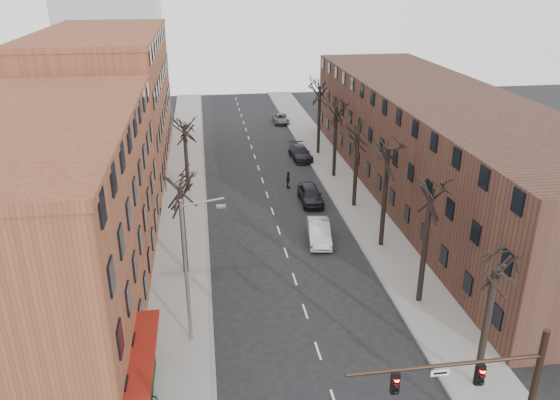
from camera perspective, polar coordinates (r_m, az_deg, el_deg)
name	(u,v)px	position (r m, az deg, el deg)	size (l,w,h in m)	color
sidewalk_left	(185,187)	(55.67, -9.93, 1.33)	(4.00, 90.00, 0.15)	gray
sidewalk_right	(340,179)	(57.32, 6.25, 2.17)	(4.00, 90.00, 0.15)	gray
building_left_near	(40,222)	(36.34, -23.80, -2.11)	(12.00, 26.00, 12.00)	brown
building_left_far	(107,102)	(63.13, -17.60, 9.74)	(12.00, 28.00, 14.00)	brown
building_right	(437,145)	(53.89, 16.09, 5.59)	(12.00, 50.00, 10.00)	#462D21
awning_left	(148,392)	(30.67, -13.63, -18.93)	(1.20, 7.00, 0.15)	maroon
hedge	(143,396)	(29.51, -14.11, -19.26)	(0.80, 6.00, 1.00)	black
tree_right_a	(476,386)	(31.94, 19.75, -17.82)	(5.20, 5.20, 10.00)	black
tree_right_b	(418,302)	(37.66, 14.26, -10.27)	(5.20, 5.20, 10.80)	black
tree_right_c	(381,246)	(44.10, 10.47, -4.75)	(5.20, 5.20, 11.60)	black
tree_right_d	(354,206)	(50.99, 7.71, -0.67)	(5.20, 5.20, 10.00)	black
tree_right_e	(334,177)	(58.16, 5.62, 2.43)	(5.20, 5.20, 10.80)	black
tree_right_f	(318,154)	(65.52, 3.99, 4.84)	(5.20, 5.20, 11.60)	black
tree_left_a	(186,273)	(40.31, -9.76, -7.50)	(5.20, 5.20, 9.50)	black
tree_left_b	(189,191)	(54.76, -9.53, 0.90)	(5.20, 5.20, 9.50)	black
signal_mast_arm	(499,391)	(25.01, 21.89, -18.04)	(8.14, 0.30, 7.20)	black
streetlight	(189,266)	(30.86, -9.51, -6.82)	(2.45, 0.22, 9.03)	slate
silver_sedan	(319,232)	(43.91, 4.09, -3.36)	(1.70, 4.87, 1.61)	#A6A8AD
parked_car_near	(310,194)	(51.17, 3.21, 0.61)	(1.96, 4.88, 1.66)	black
parked_car_mid	(300,153)	(63.37, 2.15, 4.95)	(2.08, 5.11, 1.48)	black
parked_car_far	(281,119)	(79.13, 0.09, 8.50)	(2.06, 4.47, 1.24)	#54575C
pedestrian_crossing	(288,180)	(54.55, 0.85, 2.13)	(1.03, 0.43, 1.76)	black
bicycle	(141,398)	(29.54, -14.31, -19.45)	(0.56, 1.60, 0.84)	gray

